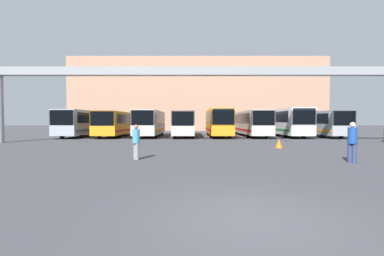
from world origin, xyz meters
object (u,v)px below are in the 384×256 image
bus_slot_2 (150,122)px  pedestrian_near_left (136,141)px  bus_slot_7 (318,122)px  traffic_cone (279,143)px  bus_slot_4 (218,121)px  pedestrian_near_center (352,141)px  bus_slot_1 (117,122)px  bus_slot_5 (250,122)px  bus_slot_0 (83,122)px  bus_slot_6 (283,121)px  bus_slot_3 (184,122)px

bus_slot_2 → pedestrian_near_left: 18.70m
bus_slot_7 → traffic_cone: (-9.44, -13.66, -1.41)m
bus_slot_2 → bus_slot_4: bus_slot_4 is taller
bus_slot_2 → bus_slot_7: 20.64m
pedestrian_near_center → traffic_cone: bearing=143.5°
pedestrian_near_center → bus_slot_7: bearing=110.5°
bus_slot_1 → traffic_cone: size_ratio=16.87×
bus_slot_1 → bus_slot_4: (12.38, 0.09, 0.16)m
bus_slot_1 → pedestrian_near_left: bus_slot_1 is taller
bus_slot_5 → pedestrian_near_left: bearing=-117.0°
bus_slot_0 → traffic_cone: size_ratio=16.04×
bus_slot_0 → bus_slot_2: bearing=-1.3°
bus_slot_5 → bus_slot_6: bus_slot_6 is taller
bus_slot_4 → traffic_cone: bearing=-77.9°
bus_slot_0 → bus_slot_5: size_ratio=0.84×
traffic_cone → bus_slot_5: bearing=85.3°
bus_slot_0 → pedestrian_near_left: (10.56, -18.73, -0.89)m
bus_slot_6 → traffic_cone: 15.16m
bus_slot_0 → pedestrian_near_left: 21.52m
pedestrian_near_center → traffic_cone: pedestrian_near_center is taller
pedestrian_near_center → bus_slot_1: bearing=172.5°
bus_slot_3 → bus_slot_7: bearing=-1.4°
bus_slot_2 → bus_slot_6: bus_slot_6 is taller
bus_slot_1 → bus_slot_5: bearing=2.6°
bus_slot_2 → pedestrian_near_center: bus_slot_2 is taller
bus_slot_4 → traffic_cone: bus_slot_4 is taller
bus_slot_4 → traffic_cone: (2.94, -13.69, -1.55)m
bus_slot_3 → bus_slot_6: bus_slot_6 is taller
bus_slot_3 → traffic_cone: bus_slot_3 is taller
bus_slot_4 → bus_slot_2: bearing=-176.2°
traffic_cone → pedestrian_near_center: bearing=-79.3°
bus_slot_3 → pedestrian_near_left: bus_slot_3 is taller
bus_slot_5 → pedestrian_near_center: bus_slot_5 is taller
bus_slot_6 → pedestrian_near_center: 20.88m
bus_slot_0 → bus_slot_3: (12.38, 0.73, -0.09)m
bus_slot_6 → bus_slot_7: size_ratio=1.08×
bus_slot_0 → bus_slot_2: 8.26m
bus_slot_3 → bus_slot_0: bearing=-176.6°
pedestrian_near_left → traffic_cone: (8.89, 5.40, -0.59)m
bus_slot_4 → bus_slot_5: (4.13, 0.65, -0.10)m
bus_slot_7 → pedestrian_near_center: bus_slot_7 is taller
bus_slot_0 → pedestrian_near_center: bearing=-43.6°
bus_slot_5 → bus_slot_7: 8.28m
bus_slot_0 → traffic_cone: bearing=-34.4°
bus_slot_0 → bus_slot_7: bearing=0.7°
bus_slot_7 → pedestrian_near_left: (-18.33, -19.06, -0.82)m
bus_slot_1 → bus_slot_6: bus_slot_6 is taller
bus_slot_6 → pedestrian_near_left: bearing=-126.0°
bus_slot_1 → bus_slot_4: size_ratio=0.98×
bus_slot_1 → pedestrian_near_left: 20.08m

